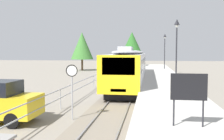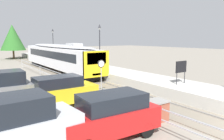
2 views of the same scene
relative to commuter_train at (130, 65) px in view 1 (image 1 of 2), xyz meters
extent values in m
plane|color=gray|center=(-3.00, -1.54, -2.15)|extent=(160.00, 160.00, 0.00)
cube|color=slate|center=(0.00, -1.54, -2.12)|extent=(3.20, 60.00, 0.06)
cube|color=slate|center=(-0.72, -1.54, -2.05)|extent=(0.08, 60.00, 0.08)
cube|color=slate|center=(0.72, -1.54, -2.05)|extent=(0.08, 60.00, 0.08)
cube|color=silver|center=(0.00, 0.11, -0.18)|extent=(2.80, 20.08, 2.55)
cube|color=yellow|center=(0.00, -9.83, -0.18)|extent=(2.80, 0.24, 2.55)
cube|color=black|center=(0.00, -9.91, 0.38)|extent=(2.13, 0.08, 1.12)
cube|color=black|center=(0.00, 0.11, 0.22)|extent=(2.82, 16.87, 0.92)
ellipsoid|color=#B2B5BA|center=(0.00, 0.11, 1.27)|extent=(2.69, 19.28, 0.44)
cube|color=#B2B5BA|center=(0.00, -4.91, 1.55)|extent=(1.10, 2.20, 0.36)
cube|color=#EAE5C6|center=(0.00, -9.90, -1.18)|extent=(1.00, 0.10, 0.20)
cube|color=black|center=(0.00, -7.53, -1.73)|extent=(2.24, 3.20, 0.55)
cube|color=black|center=(0.00, 7.75, -1.73)|extent=(2.24, 3.20, 0.55)
cube|color=#B7B5AD|center=(3.25, -1.54, -1.70)|extent=(3.90, 60.00, 0.90)
cylinder|color=#232328|center=(4.25, -3.56, 1.05)|extent=(0.12, 0.12, 4.60)
pyramid|color=#232328|center=(4.25, -3.56, 3.85)|extent=(0.34, 0.34, 0.50)
sphere|color=silver|center=(4.25, -3.56, 3.53)|extent=(0.24, 0.24, 0.24)
cylinder|color=#232328|center=(4.25, 13.75, 1.05)|extent=(0.12, 0.12, 4.60)
pyramid|color=#232328|center=(4.25, 13.75, 3.85)|extent=(0.34, 0.34, 0.50)
sphere|color=silver|center=(4.25, 13.75, 3.53)|extent=(0.24, 0.24, 0.24)
cylinder|color=#232328|center=(2.81, -17.23, -0.80)|extent=(0.06, 0.06, 0.90)
cylinder|color=#232328|center=(3.77, -17.23, -0.80)|extent=(0.06, 0.06, 0.90)
cube|color=black|center=(3.29, -17.23, 0.10)|extent=(1.20, 0.08, 0.90)
cylinder|color=#9EA0A5|center=(-1.88, -13.73, -1.05)|extent=(0.07, 0.07, 2.20)
cylinder|color=white|center=(-1.88, -13.75, 0.35)|extent=(0.60, 0.03, 0.60)
torus|color=black|center=(-1.88, -13.77, 0.35)|extent=(0.61, 0.05, 0.61)
cube|color=#9EA0A5|center=(-3.30, -11.54, -0.95)|extent=(0.05, 36.00, 0.05)
cube|color=#9EA0A5|center=(-3.30, -11.54, -1.46)|extent=(0.05, 36.00, 0.05)
cylinder|color=#9EA0A5|center=(-3.30, -11.54, -1.52)|extent=(0.06, 0.06, 1.25)
cylinder|color=#9EA0A5|center=(-3.30, -2.54, -1.52)|extent=(0.06, 0.06, 1.25)
cylinder|color=#9EA0A5|center=(-3.30, 6.46, -1.52)|extent=(0.06, 0.06, 1.25)
cylinder|color=black|center=(-4.08, -13.93, -1.79)|extent=(0.72, 0.24, 0.72)
cylinder|color=black|center=(-4.08, -15.59, -1.79)|extent=(0.72, 0.24, 0.72)
cylinder|color=brown|center=(-10.63, 20.50, -1.08)|extent=(0.36, 0.36, 2.13)
cone|color=#38702D|center=(-10.63, 20.50, 2.52)|extent=(4.23, 4.23, 5.07)
cylinder|color=brown|center=(-1.38, 22.56, -1.19)|extent=(0.36, 0.36, 1.91)
cone|color=#286023|center=(-1.38, 22.56, 2.46)|extent=(5.14, 5.14, 5.40)
camera|label=1|loc=(1.97, -25.95, 1.26)|focal=40.63mm
camera|label=2|loc=(-10.76, -28.00, 2.31)|focal=35.07mm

